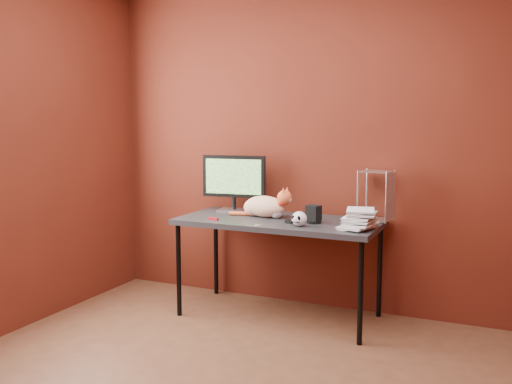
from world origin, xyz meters
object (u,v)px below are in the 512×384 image
at_px(book_stack, 349,119).
at_px(speaker, 314,215).
at_px(cat, 265,206).
at_px(desk, 279,226).
at_px(skull_mug, 299,219).
at_px(monitor, 234,180).

bearing_deg(book_stack, speaker, 166.95).
bearing_deg(cat, book_stack, -2.43).
distance_m(desk, book_stack, 0.97).
distance_m(skull_mug, speaker, 0.17).
distance_m(monitor, speaker, 0.81).
bearing_deg(desk, monitor, 158.27).
distance_m(skull_mug, book_stack, 0.77).
xyz_separation_m(skull_mug, book_stack, (0.31, 0.10, 0.69)).
xyz_separation_m(cat, book_stack, (0.68, -0.15, 0.66)).
relative_size(monitor, speaker, 4.04).
distance_m(cat, speaker, 0.43).
relative_size(speaker, book_stack, 0.09).
height_order(monitor, book_stack, book_stack).
distance_m(desk, skull_mug, 0.33).
height_order(desk, monitor, monitor).
height_order(desk, cat, cat).
xyz_separation_m(monitor, speaker, (0.75, -0.23, -0.19)).
bearing_deg(speaker, desk, -174.03).
distance_m(monitor, skull_mug, 0.83).
bearing_deg(book_stack, skull_mug, -162.03).
height_order(skull_mug, book_stack, book_stack).
bearing_deg(skull_mug, desk, 149.54).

